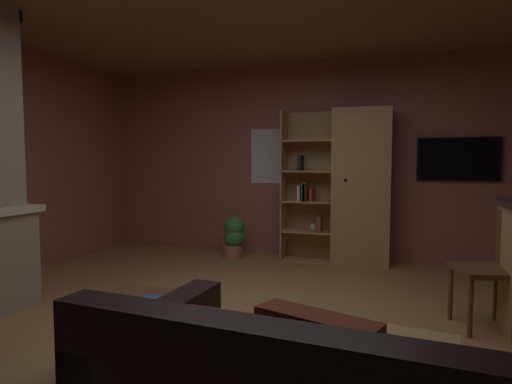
{
  "coord_description": "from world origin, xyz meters",
  "views": [
    {
      "loc": [
        1.08,
        -2.88,
        1.3
      ],
      "look_at": [
        0.0,
        0.4,
        1.05
      ],
      "focal_mm": 29.64,
      "sensor_mm": 36.0,
      "label": 1
    }
  ],
  "objects_px": {
    "potted_floor_plant": "(234,235)",
    "wall_mounted_tv": "(458,159)",
    "dining_chair": "(496,262)",
    "table_book_0": "(151,299)",
    "coffee_table": "(144,318)",
    "bookshelf_cabinet": "(354,188)"
  },
  "relations": [
    {
      "from": "bookshelf_cabinet",
      "to": "coffee_table",
      "type": "relative_size",
      "value": 2.84
    },
    {
      "from": "coffee_table",
      "to": "dining_chair",
      "type": "bearing_deg",
      "value": 34.94
    },
    {
      "from": "bookshelf_cabinet",
      "to": "potted_floor_plant",
      "type": "relative_size",
      "value": 3.35
    },
    {
      "from": "potted_floor_plant",
      "to": "bookshelf_cabinet",
      "type": "bearing_deg",
      "value": 7.19
    },
    {
      "from": "table_book_0",
      "to": "dining_chair",
      "type": "bearing_deg",
      "value": 34.04
    },
    {
      "from": "coffee_table",
      "to": "table_book_0",
      "type": "bearing_deg",
      "value": 77.77
    },
    {
      "from": "dining_chair",
      "to": "coffee_table",
      "type": "bearing_deg",
      "value": -145.06
    },
    {
      "from": "coffee_table",
      "to": "wall_mounted_tv",
      "type": "relative_size",
      "value": 0.74
    },
    {
      "from": "dining_chair",
      "to": "bookshelf_cabinet",
      "type": "bearing_deg",
      "value": 124.55
    },
    {
      "from": "potted_floor_plant",
      "to": "coffee_table",
      "type": "bearing_deg",
      "value": -78.39
    },
    {
      "from": "dining_chair",
      "to": "wall_mounted_tv",
      "type": "height_order",
      "value": "wall_mounted_tv"
    },
    {
      "from": "bookshelf_cabinet",
      "to": "wall_mounted_tv",
      "type": "xyz_separation_m",
      "value": [
        1.21,
        0.21,
        0.36
      ]
    },
    {
      "from": "wall_mounted_tv",
      "to": "table_book_0",
      "type": "bearing_deg",
      "value": -121.29
    },
    {
      "from": "potted_floor_plant",
      "to": "table_book_0",
      "type": "bearing_deg",
      "value": -77.95
    },
    {
      "from": "potted_floor_plant",
      "to": "wall_mounted_tv",
      "type": "relative_size",
      "value": 0.62
    },
    {
      "from": "coffee_table",
      "to": "bookshelf_cabinet",
      "type": "bearing_deg",
      "value": 74.72
    },
    {
      "from": "potted_floor_plant",
      "to": "wall_mounted_tv",
      "type": "distance_m",
      "value": 2.97
    },
    {
      "from": "dining_chair",
      "to": "potted_floor_plant",
      "type": "bearing_deg",
      "value": 149.95
    },
    {
      "from": "coffee_table",
      "to": "potted_floor_plant",
      "type": "xyz_separation_m",
      "value": [
        -0.64,
        3.12,
        -0.06
      ]
    },
    {
      "from": "dining_chair",
      "to": "potted_floor_plant",
      "type": "height_order",
      "value": "dining_chair"
    },
    {
      "from": "table_book_0",
      "to": "wall_mounted_tv",
      "type": "xyz_separation_m",
      "value": [
        2.11,
        3.47,
        0.86
      ]
    },
    {
      "from": "potted_floor_plant",
      "to": "dining_chair",
      "type": "bearing_deg",
      "value": -30.05
    }
  ]
}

